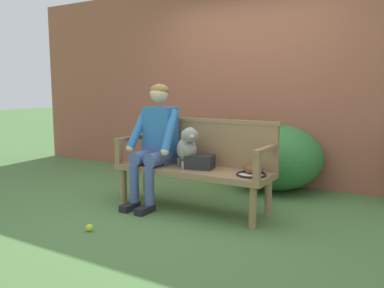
% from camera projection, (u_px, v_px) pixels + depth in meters
% --- Properties ---
extents(ground_plane, '(40.00, 40.00, 0.00)m').
position_uv_depth(ground_plane, '(192.00, 209.00, 4.18)').
color(ground_plane, '#4C753D').
extents(brick_garden_fence, '(8.00, 0.30, 2.73)m').
position_uv_depth(brick_garden_fence, '(256.00, 82.00, 5.44)').
color(brick_garden_fence, '#9E5642').
rests_on(brick_garden_fence, ground).
extents(hedge_bush_mid_left, '(1.16, 1.12, 0.82)m').
position_uv_depth(hedge_bush_mid_left, '(276.00, 157.00, 4.98)').
color(hedge_bush_mid_left, '#337538').
rests_on(hedge_bush_mid_left, ground).
extents(garden_bench, '(1.69, 0.52, 0.45)m').
position_uv_depth(garden_bench, '(192.00, 173.00, 4.13)').
color(garden_bench, '#93704C').
rests_on(garden_bench, ground).
extents(bench_backrest, '(1.73, 0.06, 0.50)m').
position_uv_depth(bench_backrest, '(203.00, 141.00, 4.28)').
color(bench_backrest, '#93704C').
rests_on(bench_backrest, garden_bench).
extents(bench_armrest_left_end, '(0.06, 0.52, 0.28)m').
position_uv_depth(bench_armrest_left_end, '(126.00, 144.00, 4.43)').
color(bench_armrest_left_end, '#93704C').
rests_on(bench_armrest_left_end, garden_bench).
extents(bench_armrest_right_end, '(0.06, 0.52, 0.28)m').
position_uv_depth(bench_armrest_right_end, '(263.00, 157.00, 3.60)').
color(bench_armrest_right_end, '#93704C').
rests_on(bench_armrest_right_end, garden_bench).
extents(person_seated, '(0.56, 0.66, 1.32)m').
position_uv_depth(person_seated, '(156.00, 139.00, 4.30)').
color(person_seated, black).
rests_on(person_seated, ground).
extents(dog_on_bench, '(0.39, 0.38, 0.43)m').
position_uv_depth(dog_on_bench, '(187.00, 147.00, 4.10)').
color(dog_on_bench, gray).
rests_on(dog_on_bench, garden_bench).
extents(tennis_racket, '(0.31, 0.57, 0.03)m').
position_uv_depth(tennis_racket, '(252.00, 174.00, 3.78)').
color(tennis_racket, black).
rests_on(tennis_racket, garden_bench).
extents(baseball_glove, '(0.28, 0.26, 0.09)m').
position_uv_depth(baseball_glove, '(253.00, 169.00, 3.82)').
color(baseball_glove, brown).
rests_on(baseball_glove, garden_bench).
extents(sports_bag, '(0.32, 0.25, 0.14)m').
position_uv_depth(sports_bag, '(200.00, 162.00, 4.07)').
color(sports_bag, '#232328').
rests_on(sports_bag, garden_bench).
extents(tennis_ball, '(0.07, 0.07, 0.07)m').
position_uv_depth(tennis_ball, '(89.00, 228.00, 3.54)').
color(tennis_ball, '#CCDB33').
rests_on(tennis_ball, ground).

